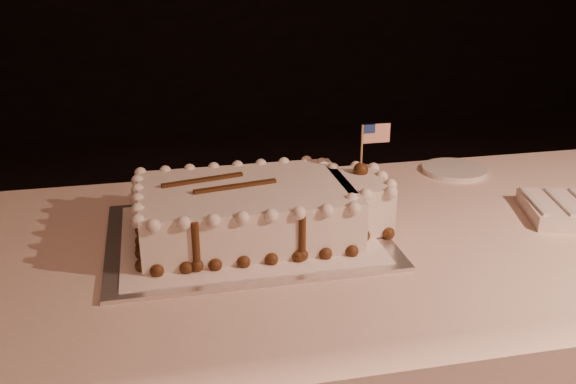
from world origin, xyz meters
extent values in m
cube|color=silver|center=(-0.19, 0.64, 0.75)|extent=(0.52, 0.39, 0.01)
cube|color=white|center=(-0.19, 0.64, 0.76)|extent=(0.46, 0.35, 0.00)
cube|color=silver|center=(-0.19, 0.64, 0.81)|extent=(0.39, 0.26, 0.09)
cube|color=silver|center=(0.03, 0.65, 0.81)|extent=(0.09, 0.15, 0.09)
sphere|color=#4B2912|center=(-0.36, 0.51, 0.77)|extent=(0.02, 0.02, 0.02)
sphere|color=#4B2912|center=(-0.32, 0.51, 0.77)|extent=(0.02, 0.02, 0.02)
sphere|color=#4B2912|center=(-0.27, 0.52, 0.77)|extent=(0.02, 0.02, 0.02)
sphere|color=#4B2912|center=(-0.22, 0.52, 0.77)|extent=(0.02, 0.02, 0.02)
sphere|color=#4B2912|center=(-0.17, 0.52, 0.77)|extent=(0.02, 0.02, 0.02)
sphere|color=#4B2912|center=(-0.12, 0.52, 0.77)|extent=(0.02, 0.02, 0.02)
sphere|color=#4B2912|center=(-0.08, 0.52, 0.77)|extent=(0.02, 0.02, 0.02)
sphere|color=#4B2912|center=(-0.03, 0.52, 0.77)|extent=(0.02, 0.02, 0.02)
sphere|color=#4B2912|center=(-0.02, 0.55, 0.77)|extent=(0.02, 0.02, 0.02)
sphere|color=#4B2912|center=(0.01, 0.57, 0.77)|extent=(0.02, 0.02, 0.02)
sphere|color=#4B2912|center=(0.06, 0.57, 0.77)|extent=(0.02, 0.02, 0.02)
sphere|color=#4B2912|center=(0.07, 0.61, 0.77)|extent=(0.02, 0.02, 0.02)
sphere|color=#4B2912|center=(0.07, 0.65, 0.77)|extent=(0.02, 0.02, 0.02)
sphere|color=#4B2912|center=(0.07, 0.70, 0.77)|extent=(0.02, 0.02, 0.02)
sphere|color=#4B2912|center=(0.04, 0.72, 0.77)|extent=(0.02, 0.02, 0.02)
sphere|color=#4B2912|center=(-0.01, 0.72, 0.77)|extent=(0.02, 0.02, 0.02)
sphere|color=#4B2912|center=(-0.02, 0.75, 0.77)|extent=(0.02, 0.02, 0.02)
sphere|color=#4B2912|center=(-0.05, 0.77, 0.77)|extent=(0.02, 0.02, 0.02)
sphere|color=#4B2912|center=(-0.10, 0.77, 0.77)|extent=(0.02, 0.02, 0.02)
sphere|color=#4B2912|center=(-0.14, 0.77, 0.77)|extent=(0.02, 0.02, 0.02)
sphere|color=#4B2912|center=(-0.19, 0.77, 0.77)|extent=(0.02, 0.02, 0.02)
sphere|color=#4B2912|center=(-0.24, 0.77, 0.77)|extent=(0.02, 0.02, 0.02)
sphere|color=#4B2912|center=(-0.29, 0.77, 0.77)|extent=(0.02, 0.02, 0.02)
sphere|color=#4B2912|center=(-0.34, 0.77, 0.77)|extent=(0.02, 0.02, 0.02)
sphere|color=#4B2912|center=(-0.38, 0.77, 0.77)|extent=(0.02, 0.02, 0.02)
sphere|color=#4B2912|center=(-0.39, 0.73, 0.77)|extent=(0.02, 0.02, 0.02)
sphere|color=#4B2912|center=(-0.39, 0.68, 0.77)|extent=(0.02, 0.02, 0.02)
sphere|color=#4B2912|center=(-0.39, 0.63, 0.77)|extent=(0.02, 0.02, 0.02)
sphere|color=#4B2912|center=(-0.39, 0.59, 0.77)|extent=(0.02, 0.02, 0.02)
sphere|color=#4B2912|center=(-0.39, 0.54, 0.77)|extent=(0.02, 0.02, 0.02)
sphere|color=silver|center=(-0.36, 0.51, 0.85)|extent=(0.02, 0.02, 0.02)
sphere|color=silver|center=(-0.32, 0.51, 0.85)|extent=(0.02, 0.02, 0.02)
sphere|color=silver|center=(-0.27, 0.52, 0.85)|extent=(0.02, 0.02, 0.02)
sphere|color=silver|center=(-0.22, 0.52, 0.85)|extent=(0.02, 0.02, 0.02)
sphere|color=silver|center=(-0.17, 0.52, 0.85)|extent=(0.02, 0.02, 0.02)
sphere|color=silver|center=(-0.12, 0.52, 0.85)|extent=(0.02, 0.02, 0.02)
sphere|color=silver|center=(-0.08, 0.52, 0.85)|extent=(0.02, 0.02, 0.02)
sphere|color=silver|center=(-0.03, 0.52, 0.85)|extent=(0.02, 0.02, 0.02)
sphere|color=silver|center=(-0.02, 0.55, 0.85)|extent=(0.02, 0.02, 0.02)
sphere|color=silver|center=(0.01, 0.57, 0.85)|extent=(0.02, 0.02, 0.02)
sphere|color=silver|center=(0.06, 0.57, 0.85)|extent=(0.02, 0.02, 0.02)
sphere|color=silver|center=(0.07, 0.61, 0.85)|extent=(0.02, 0.02, 0.02)
sphere|color=silver|center=(0.07, 0.65, 0.85)|extent=(0.02, 0.02, 0.02)
sphere|color=silver|center=(0.07, 0.70, 0.85)|extent=(0.02, 0.02, 0.02)
sphere|color=silver|center=(0.04, 0.72, 0.85)|extent=(0.02, 0.02, 0.02)
sphere|color=silver|center=(-0.01, 0.72, 0.85)|extent=(0.02, 0.02, 0.02)
sphere|color=silver|center=(-0.02, 0.75, 0.85)|extent=(0.02, 0.02, 0.02)
sphere|color=silver|center=(-0.05, 0.77, 0.85)|extent=(0.02, 0.02, 0.02)
sphere|color=silver|center=(-0.10, 0.77, 0.85)|extent=(0.02, 0.02, 0.02)
sphere|color=silver|center=(-0.14, 0.77, 0.85)|extent=(0.02, 0.02, 0.02)
sphere|color=silver|center=(-0.19, 0.77, 0.85)|extent=(0.02, 0.02, 0.02)
sphere|color=silver|center=(-0.24, 0.77, 0.85)|extent=(0.02, 0.02, 0.02)
sphere|color=silver|center=(-0.29, 0.77, 0.85)|extent=(0.02, 0.02, 0.02)
sphere|color=silver|center=(-0.34, 0.77, 0.85)|extent=(0.02, 0.02, 0.02)
sphere|color=silver|center=(-0.38, 0.77, 0.85)|extent=(0.02, 0.02, 0.02)
sphere|color=silver|center=(-0.39, 0.73, 0.85)|extent=(0.02, 0.02, 0.02)
sphere|color=silver|center=(-0.39, 0.68, 0.85)|extent=(0.02, 0.02, 0.02)
sphere|color=silver|center=(-0.39, 0.63, 0.85)|extent=(0.02, 0.02, 0.02)
sphere|color=silver|center=(-0.39, 0.59, 0.85)|extent=(0.02, 0.02, 0.02)
sphere|color=silver|center=(-0.39, 0.54, 0.85)|extent=(0.02, 0.02, 0.02)
cylinder|color=#4B2912|center=(-0.30, 0.51, 0.81)|extent=(0.01, 0.01, 0.09)
sphere|color=#4B2912|center=(-0.30, 0.51, 0.77)|extent=(0.02, 0.02, 0.02)
cylinder|color=#4B2912|center=(-0.12, 0.52, 0.81)|extent=(0.01, 0.01, 0.09)
sphere|color=#4B2912|center=(-0.12, 0.52, 0.77)|extent=(0.02, 0.02, 0.02)
cylinder|color=#4B2912|center=(0.01, 0.57, 0.81)|extent=(0.01, 0.01, 0.09)
sphere|color=#4B2912|center=(0.01, 0.57, 0.77)|extent=(0.02, 0.02, 0.02)
cylinder|color=#4B2912|center=(0.07, 0.68, 0.81)|extent=(0.01, 0.01, 0.09)
sphere|color=#4B2912|center=(0.07, 0.68, 0.77)|extent=(0.02, 0.02, 0.02)
cylinder|color=#4B2912|center=(-0.02, 0.77, 0.81)|extent=(0.01, 0.01, 0.09)
sphere|color=#4B2912|center=(-0.02, 0.77, 0.77)|extent=(0.02, 0.02, 0.02)
cylinder|color=#4B2912|center=(-0.20, 0.77, 0.81)|extent=(0.01, 0.01, 0.09)
sphere|color=#4B2912|center=(-0.20, 0.77, 0.77)|extent=(0.02, 0.02, 0.02)
cylinder|color=#4B2912|center=(-0.38, 0.77, 0.81)|extent=(0.01, 0.01, 0.09)
sphere|color=#4B2912|center=(-0.38, 0.77, 0.77)|extent=(0.02, 0.02, 0.02)
cylinder|color=#4B2912|center=(-0.39, 0.60, 0.81)|extent=(0.01, 0.01, 0.09)
sphere|color=#4B2912|center=(-0.39, 0.60, 0.77)|extent=(0.02, 0.02, 0.02)
cube|color=#4B2912|center=(-0.27, 0.69, 0.86)|extent=(0.16, 0.04, 0.01)
cube|color=#4B2912|center=(-0.21, 0.64, 0.86)|extent=(0.16, 0.04, 0.01)
sphere|color=#4B2912|center=(0.04, 0.67, 0.86)|extent=(0.03, 0.03, 0.03)
cylinder|color=#A17D45|center=(0.04, 0.67, 0.89)|extent=(0.00, 0.00, 0.11)
cube|color=#CF411D|center=(0.07, 0.67, 0.93)|extent=(0.05, 0.00, 0.04)
cube|color=navy|center=(0.05, 0.67, 0.94)|extent=(0.02, 0.00, 0.02)
cube|color=silver|center=(0.39, 0.62, 0.78)|extent=(0.04, 0.14, 0.01)
cube|color=silver|center=(0.44, 0.61, 0.78)|extent=(0.04, 0.14, 0.01)
cylinder|color=silver|center=(0.35, 0.90, 0.76)|extent=(0.15, 0.15, 0.01)
camera|label=1|loc=(-0.35, -0.45, 1.28)|focal=40.00mm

